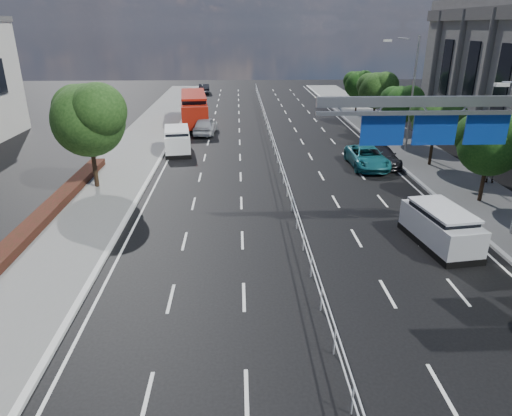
{
  "coord_description": "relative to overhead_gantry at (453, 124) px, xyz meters",
  "views": [
    {
      "loc": [
        -2.93,
        -10.0,
        9.71
      ],
      "look_at": [
        -2.21,
        8.19,
        2.4
      ],
      "focal_mm": 32.0,
      "sensor_mm": 36.0,
      "label": 1
    }
  ],
  "objects": [
    {
      "name": "ground",
      "position": [
        -6.74,
        -10.05,
        -5.61
      ],
      "size": [
        160.0,
        160.0,
        0.0
      ],
      "primitive_type": "plane",
      "color": "black",
      "rests_on": "ground"
    },
    {
      "name": "kerb_near",
      "position": [
        -15.74,
        -10.05,
        -5.54
      ],
      "size": [
        0.25,
        140.0,
        0.15
      ],
      "primitive_type": "cube",
      "color": "silver",
      "rests_on": "ground"
    },
    {
      "name": "median_fence",
      "position": [
        -6.74,
        12.45,
        -5.08
      ],
      "size": [
        0.05,
        85.0,
        1.02
      ],
      "color": "silver",
      "rests_on": "ground"
    },
    {
      "name": "overhead_gantry",
      "position": [
        0.0,
        0.0,
        0.0
      ],
      "size": [
        10.24,
        0.38,
        7.45
      ],
      "color": "gray",
      "rests_on": "ground"
    },
    {
      "name": "streetlight_far",
      "position": [
        3.76,
        15.95,
        -0.4
      ],
      "size": [
        2.78,
        2.4,
        9.0
      ],
      "color": "gray",
      "rests_on": "ground"
    },
    {
      "name": "near_tree_back",
      "position": [
        -18.68,
        7.92,
        -1.0
      ],
      "size": [
        4.84,
        4.51,
        6.69
      ],
      "color": "black",
      "rests_on": "ground"
    },
    {
      "name": "far_tree_d",
      "position": [
        4.51,
        4.42,
        -1.92
      ],
      "size": [
        3.85,
        3.59,
        5.34
      ],
      "color": "black",
      "rests_on": "ground"
    },
    {
      "name": "far_tree_e",
      "position": [
        4.51,
        11.93,
        -2.05
      ],
      "size": [
        3.63,
        3.38,
        5.13
      ],
      "color": "black",
      "rests_on": "ground"
    },
    {
      "name": "far_tree_f",
      "position": [
        4.5,
        19.43,
        -2.12
      ],
      "size": [
        3.52,
        3.28,
        5.02
      ],
      "color": "black",
      "rests_on": "ground"
    },
    {
      "name": "far_tree_g",
      "position": [
        4.51,
        26.92,
        -1.85
      ],
      "size": [
        3.96,
        3.69,
        5.45
      ],
      "color": "black",
      "rests_on": "ground"
    },
    {
      "name": "far_tree_h",
      "position": [
        4.5,
        34.43,
        -2.18
      ],
      "size": [
        3.41,
        3.18,
        4.91
      ],
      "color": "black",
      "rests_on": "ground"
    },
    {
      "name": "white_minivan",
      "position": [
        -14.64,
        16.73,
        -4.62
      ],
      "size": [
        2.62,
        4.87,
        2.01
      ],
      "rotation": [
        0.0,
        0.0,
        0.14
      ],
      "color": "black",
      "rests_on": "ground"
    },
    {
      "name": "red_bus",
      "position": [
        -14.24,
        28.13,
        -3.93
      ],
      "size": [
        3.71,
        10.97,
        3.22
      ],
      "rotation": [
        0.0,
        0.0,
        0.11
      ],
      "color": "black",
      "rests_on": "ground"
    },
    {
      "name": "near_car_silver",
      "position": [
        -12.78,
        23.43,
        -4.79
      ],
      "size": [
        2.34,
        4.95,
        1.64
      ],
      "primitive_type": "imported",
      "rotation": [
        0.0,
        0.0,
        3.05
      ],
      "color": "#ABAEB3",
      "rests_on": "ground"
    },
    {
      "name": "near_car_dark",
      "position": [
        -14.74,
        51.52,
        -4.88
      ],
      "size": [
        1.76,
        4.48,
        1.45
      ],
      "primitive_type": "imported",
      "rotation": [
        0.0,
        0.0,
        3.19
      ],
      "color": "black",
      "rests_on": "ground"
    },
    {
      "name": "silver_minivan",
      "position": [
        -0.24,
        -0.93,
        -4.68
      ],
      "size": [
        2.52,
        4.74,
        1.88
      ],
      "rotation": [
        0.0,
        0.0,
        0.14
      ],
      "color": "black",
      "rests_on": "ground"
    },
    {
      "name": "parked_car_teal",
      "position": [
        -0.24,
        11.95,
        -4.87
      ],
      "size": [
        2.45,
        5.29,
        1.47
      ],
      "primitive_type": "imported",
      "rotation": [
        0.0,
        0.0,
        -0.0
      ],
      "color": "#175F69",
      "rests_on": "ground"
    },
    {
      "name": "parked_car_dark",
      "position": [
        0.99,
        12.56,
        -4.93
      ],
      "size": [
        2.21,
        4.76,
        1.35
      ],
      "primitive_type": "imported",
      "rotation": [
        0.0,
        0.0,
        0.07
      ],
      "color": "black",
      "rests_on": "ground"
    },
    {
      "name": "pedestrian_b",
      "position": [
        6.66,
        7.78,
        -4.65
      ],
      "size": [
        0.95,
        0.83,
        1.64
      ],
      "primitive_type": "imported",
      "rotation": [
        0.0,
        0.0,
        2.83
      ],
      "color": "gray",
      "rests_on": "sidewalk_far"
    }
  ]
}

